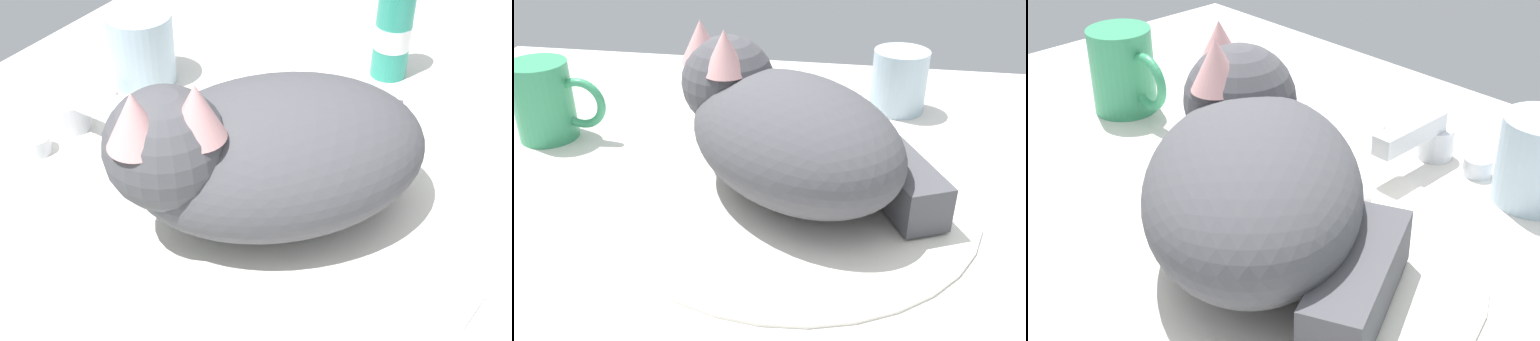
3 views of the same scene
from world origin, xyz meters
TOP-DOWN VIEW (x-y plane):
  - ground_plane at (0.00, 0.00)cm, footprint 110.00×82.50cm
  - sink_basin at (0.00, 0.00)cm, footprint 37.21×37.21cm
  - faucet at (0.00, 22.98)cm, footprint 12.78×10.82cm
  - cat at (-1.00, 1.13)cm, footprint 30.03×29.33cm
  - rinse_cup at (11.00, 24.09)cm, footprint 7.23×7.23cm
  - toothpaste_bottle at (27.05, 1.50)cm, footprint 4.13×4.13cm

SIDE VIEW (x-z plane):
  - ground_plane at x=0.00cm, z-range -3.00..0.00cm
  - sink_basin at x=0.00cm, z-range 0.00..0.62cm
  - faucet at x=0.00cm, z-range -0.30..4.95cm
  - rinse_cup at x=11.00cm, z-range 0.00..8.22cm
  - toothpaste_bottle at x=27.05cm, z-range -0.45..12.19cm
  - cat at x=-1.00cm, z-range -0.73..14.78cm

